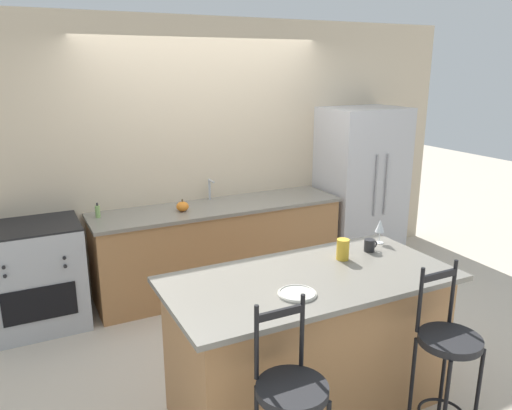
{
  "coord_description": "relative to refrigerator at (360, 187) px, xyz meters",
  "views": [
    {
      "loc": [
        -1.81,
        -4.09,
        2.24
      ],
      "look_at": [
        -0.08,
        -0.63,
        1.15
      ],
      "focal_mm": 35.0,
      "sensor_mm": 36.0,
      "label": 1
    }
  ],
  "objects": [
    {
      "name": "ground_plane",
      "position": [
        -1.75,
        -0.35,
        -0.9
      ],
      "size": [
        18.0,
        18.0,
        0.0
      ],
      "primitive_type": "plane",
      "color": "beige"
    },
    {
      "name": "wall_back",
      "position": [
        -1.75,
        0.36,
        0.45
      ],
      "size": [
        6.0,
        0.07,
        2.7
      ],
      "color": "beige",
      "rests_on": "ground_plane"
    },
    {
      "name": "back_counter",
      "position": [
        -1.75,
        0.03,
        -0.45
      ],
      "size": [
        2.52,
        0.69,
        0.89
      ],
      "color": "#A87547",
      "rests_on": "ground_plane"
    },
    {
      "name": "sink_faucet",
      "position": [
        -1.75,
        0.23,
        0.13
      ],
      "size": [
        0.02,
        0.13,
        0.22
      ],
      "color": "#ADAFB5",
      "rests_on": "back_counter"
    },
    {
      "name": "kitchen_island",
      "position": [
        -1.94,
        -1.98,
        -0.42
      ],
      "size": [
        1.86,
        0.91,
        0.95
      ],
      "color": "#A87547",
      "rests_on": "ground_plane"
    },
    {
      "name": "refrigerator",
      "position": [
        0.0,
        0.0,
        0.0
      ],
      "size": [
        0.9,
        0.7,
        1.79
      ],
      "color": "#BCBCC1",
      "rests_on": "ground_plane"
    },
    {
      "name": "oven_range",
      "position": [
        -3.48,
        0.01,
        -0.43
      ],
      "size": [
        0.8,
        0.67,
        0.93
      ],
      "color": "#ADAFB5",
      "rests_on": "ground_plane"
    },
    {
      "name": "bar_stool_near",
      "position": [
        -2.46,
        -2.63,
        -0.3
      ],
      "size": [
        0.36,
        0.36,
        1.14
      ],
      "color": "black",
      "rests_on": "ground_plane"
    },
    {
      "name": "bar_stool_far",
      "position": [
        -1.42,
        -2.65,
        -0.3
      ],
      "size": [
        0.36,
        0.36,
        1.14
      ],
      "color": "black",
      "rests_on": "ground_plane"
    },
    {
      "name": "dinner_plate",
      "position": [
        -2.16,
        -2.17,
        0.06
      ],
      "size": [
        0.23,
        0.23,
        0.02
      ],
      "color": "beige",
      "rests_on": "kitchen_island"
    },
    {
      "name": "wine_glass",
      "position": [
        -1.15,
        -1.69,
        0.19
      ],
      "size": [
        0.07,
        0.07,
        0.18
      ],
      "color": "white",
      "rests_on": "kitchen_island"
    },
    {
      "name": "coffee_mug",
      "position": [
        -1.33,
        -1.8,
        0.1
      ],
      "size": [
        0.11,
        0.08,
        0.09
      ],
      "color": "#232326",
      "rests_on": "kitchen_island"
    },
    {
      "name": "tumbler_cup",
      "position": [
        -1.59,
        -1.84,
        0.13
      ],
      "size": [
        0.09,
        0.09,
        0.14
      ],
      "color": "gold",
      "rests_on": "kitchen_island"
    },
    {
      "name": "pumpkin_decoration",
      "position": [
        -2.14,
        -0.03,
        0.04
      ],
      "size": [
        0.12,
        0.12,
        0.12
      ],
      "color": "orange",
      "rests_on": "back_counter"
    },
    {
      "name": "soap_bottle",
      "position": [
        -2.9,
        0.12,
        0.05
      ],
      "size": [
        0.04,
        0.04,
        0.14
      ],
      "color": "#89B260",
      "rests_on": "back_counter"
    }
  ]
}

